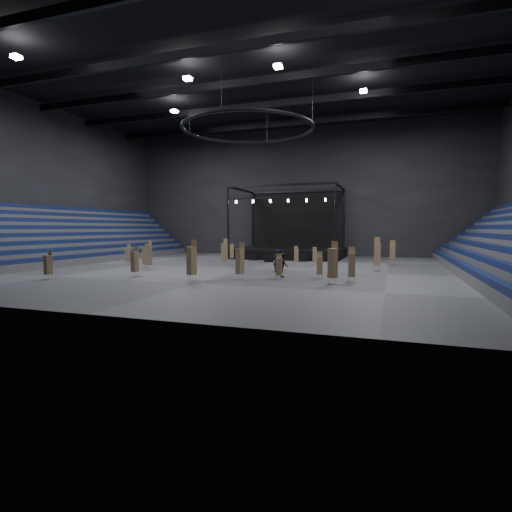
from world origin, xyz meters
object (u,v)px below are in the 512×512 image
(chair_stack_14, at_px, (320,265))
(chair_stack_10, at_px, (135,261))
(chair_stack_5, at_px, (352,264))
(chair_stack_9, at_px, (279,266))
(flight_case_mid, at_px, (269,259))
(chair_stack_8, at_px, (240,261))
(chair_stack_3, at_px, (128,254))
(chair_stack_13, at_px, (149,255))
(chair_stack_4, at_px, (315,256))
(flight_case_left, at_px, (254,257))
(chair_stack_1, at_px, (333,262))
(stage, at_px, (290,246))
(chair_stack_6, at_px, (145,255))
(man_center, at_px, (277,261))
(chair_stack_7, at_px, (192,260))
(crew_member, at_px, (283,265))
(chair_stack_12, at_px, (232,252))
(chair_stack_15, at_px, (48,264))
(flight_case_right, at_px, (301,258))
(chair_stack_11, at_px, (296,255))
(chair_stack_16, at_px, (393,253))
(chair_stack_2, at_px, (224,251))
(chair_stack_0, at_px, (377,254))

(chair_stack_14, bearing_deg, chair_stack_10, 179.58)
(chair_stack_5, xyz_separation_m, chair_stack_9, (-5.23, -0.59, -0.25))
(flight_case_mid, distance_m, chair_stack_8, 15.58)
(chair_stack_3, bearing_deg, chair_stack_13, -29.53)
(chair_stack_4, bearing_deg, chair_stack_3, 179.90)
(flight_case_left, bearing_deg, flight_case_mid, -36.85)
(chair_stack_1, height_order, chair_stack_9, chair_stack_1)
(chair_stack_3, height_order, chair_stack_4, chair_stack_3)
(flight_case_left, xyz_separation_m, chair_stack_3, (-10.80, -9.62, 0.79))
(chair_stack_3, bearing_deg, stage, 55.41)
(chair_stack_6, relative_size, chair_stack_14, 1.12)
(chair_stack_13, relative_size, man_center, 1.35)
(chair_stack_7, xyz_separation_m, crew_member, (5.84, 4.18, -0.56))
(chair_stack_8, relative_size, chair_stack_14, 1.35)
(flight_case_left, bearing_deg, chair_stack_5, -51.10)
(chair_stack_8, bearing_deg, chair_stack_1, 18.95)
(chair_stack_12, bearing_deg, flight_case_mid, -19.15)
(chair_stack_10, bearing_deg, chair_stack_5, 19.31)
(chair_stack_15, bearing_deg, flight_case_right, 70.81)
(chair_stack_6, relative_size, chair_stack_15, 1.06)
(chair_stack_1, relative_size, man_center, 1.48)
(chair_stack_8, height_order, chair_stack_9, chair_stack_8)
(chair_stack_1, bearing_deg, chair_stack_11, 137.79)
(chair_stack_7, xyz_separation_m, chair_stack_14, (8.75, 3.85, -0.44))
(flight_case_mid, bearing_deg, chair_stack_16, -1.79)
(chair_stack_3, bearing_deg, flight_case_left, 47.94)
(stage, distance_m, crew_member, 21.77)
(chair_stack_1, bearing_deg, chair_stack_14, 143.49)
(chair_stack_14, xyz_separation_m, man_center, (-4.36, 3.65, -0.08))
(flight_case_left, xyz_separation_m, chair_stack_9, (7.84, -16.78, 0.70))
(flight_case_mid, relative_size, chair_stack_16, 0.40)
(chair_stack_9, distance_m, man_center, 5.37)
(chair_stack_1, height_order, chair_stack_2, chair_stack_1)
(chair_stack_2, height_order, chair_stack_5, chair_stack_2)
(chair_stack_2, bearing_deg, chair_stack_5, -21.33)
(flight_case_right, bearing_deg, man_center, -88.19)
(chair_stack_0, distance_m, chair_stack_16, 5.54)
(stage, xyz_separation_m, chair_stack_9, (4.92, -23.04, -0.41))
(chair_stack_6, relative_size, chair_stack_16, 0.89)
(flight_case_left, bearing_deg, chair_stack_10, -101.33)
(chair_stack_2, distance_m, crew_member, 12.13)
(chair_stack_0, height_order, chair_stack_5, chair_stack_0)
(chair_stack_8, xyz_separation_m, chair_stack_9, (2.92, 0.46, -0.37))
(chair_stack_2, relative_size, chair_stack_4, 1.42)
(chair_stack_12, bearing_deg, chair_stack_11, -40.72)
(flight_case_right, height_order, chair_stack_16, chair_stack_16)
(chair_stack_16, xyz_separation_m, man_center, (-9.58, -9.36, -0.36))
(chair_stack_2, relative_size, chair_stack_13, 1.01)
(chair_stack_3, bearing_deg, chair_stack_5, -9.16)
(chair_stack_14, bearing_deg, chair_stack_5, -32.10)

